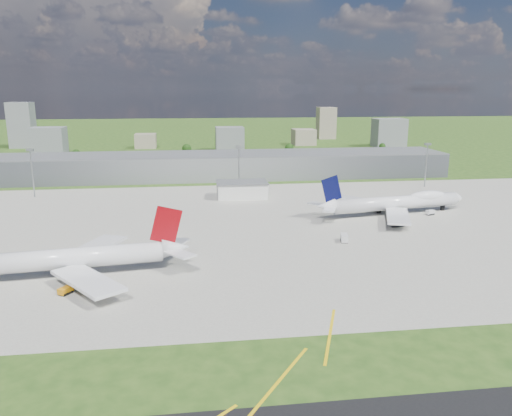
{
  "coord_description": "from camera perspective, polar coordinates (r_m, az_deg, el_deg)",
  "views": [
    {
      "loc": [
        -16.13,
        -159.05,
        56.36
      ],
      "look_at": [
        9.47,
        37.5,
        9.0
      ],
      "focal_mm": 35.0,
      "sensor_mm": 36.0,
      "label": 1
    }
  ],
  "objects": [
    {
      "name": "ground",
      "position": [
        314.56,
        -4.37,
        3.08
      ],
      "size": [
        1400.0,
        1400.0,
        0.0
      ],
      "primitive_type": "plane",
      "color": "#274816",
      "rests_on": "ground"
    },
    {
      "name": "apron",
      "position": [
        208.51,
        0.06,
        -2.23
      ],
      "size": [
        360.0,
        190.0,
        0.08
      ],
      "primitive_type": "cube",
      "color": "gray",
      "rests_on": "ground"
    },
    {
      "name": "terminal",
      "position": [
        328.11,
        -4.54,
        4.83
      ],
      "size": [
        300.0,
        42.0,
        15.0
      ],
      "primitive_type": "cube",
      "color": "slate",
      "rests_on": "ground"
    },
    {
      "name": "ops_building",
      "position": [
        265.58,
        -1.63,
        2.06
      ],
      "size": [
        26.0,
        16.0,
        8.0
      ],
      "primitive_type": "cube",
      "color": "silver",
      "rests_on": "ground"
    },
    {
      "name": "mast_west",
      "position": [
        289.19,
        -24.29,
        4.57
      ],
      "size": [
        3.5,
        2.0,
        25.9
      ],
      "color": "gray",
      "rests_on": "ground"
    },
    {
      "name": "mast_center",
      "position": [
        277.99,
        -1.96,
        5.44
      ],
      "size": [
        3.5,
        2.0,
        25.9
      ],
      "color": "gray",
      "rests_on": "ground"
    },
    {
      "name": "mast_east",
      "position": [
        308.43,
        18.93,
        5.52
      ],
      "size": [
        3.5,
        2.0,
        25.9
      ],
      "color": "gray",
      "rests_on": "ground"
    },
    {
      "name": "airliner_red_twin",
      "position": [
        163.81,
        -20.53,
        -5.52
      ],
      "size": [
        75.97,
        58.82,
        20.85
      ],
      "rotation": [
        0.0,
        0.0,
        3.26
      ],
      "color": "white",
      "rests_on": "ground"
    },
    {
      "name": "airliner_blue_quad",
      "position": [
        237.8,
        15.76,
        0.59
      ],
      "size": [
        76.22,
        59.13,
        19.97
      ],
      "rotation": [
        0.0,
        0.0,
        0.17
      ],
      "color": "white",
      "rests_on": "ground"
    },
    {
      "name": "tug_yellow",
      "position": [
        152.12,
        -20.93,
        -8.84
      ],
      "size": [
        4.19,
        4.59,
        1.95
      ],
      "rotation": [
        0.0,
        0.0,
        0.95
      ],
      "color": "orange",
      "rests_on": "ground"
    },
    {
      "name": "van_white_near",
      "position": [
        191.78,
        10.06,
        -3.42
      ],
      "size": [
        3.67,
        6.04,
        2.83
      ],
      "rotation": [
        0.0,
        0.0,
        1.35
      ],
      "color": "silver",
      "rests_on": "ground"
    },
    {
      "name": "van_white_far",
      "position": [
        242.34,
        19.29,
        -0.51
      ],
      "size": [
        4.59,
        3.36,
        2.2
      ],
      "rotation": [
        0.0,
        0.0,
        0.38
      ],
      "color": "silver",
      "rests_on": "ground"
    },
    {
      "name": "bldg_w",
      "position": [
        477.53,
        -22.6,
        7.09
      ],
      "size": [
        28.0,
        22.0,
        24.0
      ],
      "primitive_type": "cube",
      "color": "slate",
      "rests_on": "ground"
    },
    {
      "name": "bldg_cw",
      "position": [
        503.4,
        -12.49,
        7.5
      ],
      "size": [
        20.0,
        18.0,
        14.0
      ],
      "primitive_type": "cube",
      "color": "gray",
      "rests_on": "ground"
    },
    {
      "name": "bldg_c",
      "position": [
        472.62,
        -3.03,
        7.91
      ],
      "size": [
        26.0,
        20.0,
        22.0
      ],
      "primitive_type": "cube",
      "color": "slate",
      "rests_on": "ground"
    },
    {
      "name": "bldg_ce",
      "position": [
        524.36,
        5.46,
        8.09
      ],
      "size": [
        22.0,
        24.0,
        16.0
      ],
      "primitive_type": "cube",
      "color": "gray",
      "rests_on": "ground"
    },
    {
      "name": "bldg_e",
      "position": [
        519.37,
        14.95,
        8.31
      ],
      "size": [
        30.0,
        22.0,
        28.0
      ],
      "primitive_type": "cube",
      "color": "slate",
      "rests_on": "ground"
    },
    {
      "name": "bldg_tall_w",
      "position": [
        545.38,
        -25.19,
        8.57
      ],
      "size": [
        22.0,
        20.0,
        44.0
      ],
      "primitive_type": "cube",
      "color": "slate",
      "rests_on": "ground"
    },
    {
      "name": "bldg_tall_e",
      "position": [
        591.32,
        8.02,
        9.59
      ],
      "size": [
        20.0,
        18.0,
        36.0
      ],
      "primitive_type": "cube",
      "color": "gray",
      "rests_on": "ground"
    },
    {
      "name": "tree_w",
      "position": [
        437.36,
        -19.87,
        5.88
      ],
      "size": [
        6.75,
        6.75,
        8.25
      ],
      "color": "#382314",
      "rests_on": "ground"
    },
    {
      "name": "tree_c",
      "position": [
        441.96,
        -7.93,
        6.75
      ],
      "size": [
        8.1,
        8.1,
        9.9
      ],
      "color": "#382314",
      "rests_on": "ground"
    },
    {
      "name": "tree_e",
      "position": [
        445.42,
        3.8,
        6.85
      ],
      "size": [
        7.65,
        7.65,
        9.35
      ],
      "color": "#382314",
      "rests_on": "ground"
    },
    {
      "name": "tree_far_e",
      "position": [
        480.51,
        14.23,
        6.84
      ],
      "size": [
        6.3,
        6.3,
        7.7
      ],
      "color": "#382314",
      "rests_on": "ground"
    }
  ]
}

